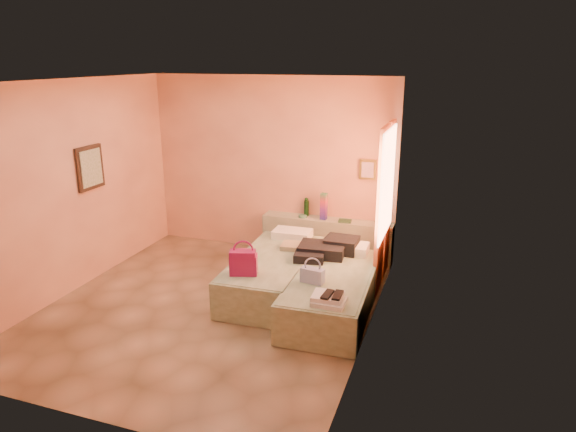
{
  "coord_description": "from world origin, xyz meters",
  "views": [
    {
      "loc": [
        2.85,
        -5.27,
        3.06
      ],
      "look_at": [
        0.76,
        0.85,
        1.05
      ],
      "focal_mm": 32.0,
      "sensor_mm": 36.0,
      "label": 1
    }
  ],
  "objects_px": {
    "towel_stack": "(329,300)",
    "bed_right": "(333,293)",
    "water_bottle": "(306,207)",
    "headboard_ledge": "(327,239)",
    "flower_vase": "(382,215)",
    "magenta_handbag": "(244,262)",
    "green_book": "(345,221)",
    "blue_handbag": "(312,275)",
    "bed_left": "(274,274)"
  },
  "relations": [
    {
      "from": "water_bottle",
      "to": "flower_vase",
      "type": "xyz_separation_m",
      "value": [
        1.21,
        -0.04,
        0.0
      ]
    },
    {
      "from": "flower_vase",
      "to": "blue_handbag",
      "type": "relative_size",
      "value": 1.01
    },
    {
      "from": "headboard_ledge",
      "to": "blue_handbag",
      "type": "distance_m",
      "value": 2.05
    },
    {
      "from": "flower_vase",
      "to": "bed_left",
      "type": "bearing_deg",
      "value": -130.62
    },
    {
      "from": "headboard_ledge",
      "to": "flower_vase",
      "type": "bearing_deg",
      "value": 1.62
    },
    {
      "from": "flower_vase",
      "to": "magenta_handbag",
      "type": "xyz_separation_m",
      "value": [
        -1.37,
        -2.06,
        -0.13
      ]
    },
    {
      "from": "magenta_handbag",
      "to": "blue_handbag",
      "type": "relative_size",
      "value": 1.2
    },
    {
      "from": "magenta_handbag",
      "to": "headboard_ledge",
      "type": "bearing_deg",
      "value": 58.47
    },
    {
      "from": "green_book",
      "to": "towel_stack",
      "type": "height_order",
      "value": "green_book"
    },
    {
      "from": "headboard_ledge",
      "to": "bed_left",
      "type": "relative_size",
      "value": 1.02
    },
    {
      "from": "bed_right",
      "to": "water_bottle",
      "type": "bearing_deg",
      "value": 114.75
    },
    {
      "from": "green_book",
      "to": "flower_vase",
      "type": "xyz_separation_m",
      "value": [
        0.55,
        0.08,
        0.12
      ]
    },
    {
      "from": "bed_left",
      "to": "towel_stack",
      "type": "xyz_separation_m",
      "value": [
        1.05,
        -1.08,
        0.3
      ]
    },
    {
      "from": "green_book",
      "to": "magenta_handbag",
      "type": "height_order",
      "value": "magenta_handbag"
    },
    {
      "from": "green_book",
      "to": "towel_stack",
      "type": "relative_size",
      "value": 0.55
    },
    {
      "from": "flower_vase",
      "to": "towel_stack",
      "type": "relative_size",
      "value": 0.8
    },
    {
      "from": "green_book",
      "to": "towel_stack",
      "type": "xyz_separation_m",
      "value": [
        0.38,
        -2.42,
        -0.12
      ]
    },
    {
      "from": "headboard_ledge",
      "to": "flower_vase",
      "type": "xyz_separation_m",
      "value": [
        0.84,
        0.02,
        0.46
      ]
    },
    {
      "from": "flower_vase",
      "to": "towel_stack",
      "type": "xyz_separation_m",
      "value": [
        -0.17,
        -2.5,
        -0.24
      ]
    },
    {
      "from": "green_book",
      "to": "flower_vase",
      "type": "bearing_deg",
      "value": 2.63
    },
    {
      "from": "headboard_ledge",
      "to": "bed_left",
      "type": "distance_m",
      "value": 1.45
    },
    {
      "from": "magenta_handbag",
      "to": "water_bottle",
      "type": "bearing_deg",
      "value": 68.5
    },
    {
      "from": "towel_stack",
      "to": "green_book",
      "type": "bearing_deg",
      "value": 98.93
    },
    {
      "from": "bed_left",
      "to": "flower_vase",
      "type": "relative_size",
      "value": 7.15
    },
    {
      "from": "water_bottle",
      "to": "towel_stack",
      "type": "height_order",
      "value": "water_bottle"
    },
    {
      "from": "magenta_handbag",
      "to": "towel_stack",
      "type": "xyz_separation_m",
      "value": [
        1.19,
        -0.44,
        -0.11
      ]
    },
    {
      "from": "bed_right",
      "to": "towel_stack",
      "type": "height_order",
      "value": "towel_stack"
    },
    {
      "from": "towel_stack",
      "to": "bed_right",
      "type": "bearing_deg",
      "value": 100.64
    },
    {
      "from": "water_bottle",
      "to": "towel_stack",
      "type": "xyz_separation_m",
      "value": [
        1.03,
        -2.54,
        -0.24
      ]
    },
    {
      "from": "flower_vase",
      "to": "blue_handbag",
      "type": "xyz_separation_m",
      "value": [
        -0.5,
        -2.03,
        -0.2
      ]
    },
    {
      "from": "bed_left",
      "to": "blue_handbag",
      "type": "height_order",
      "value": "blue_handbag"
    },
    {
      "from": "headboard_ledge",
      "to": "water_bottle",
      "type": "distance_m",
      "value": 0.59
    },
    {
      "from": "water_bottle",
      "to": "magenta_handbag",
      "type": "xyz_separation_m",
      "value": [
        -0.16,
        -2.11,
        -0.13
      ]
    },
    {
      "from": "headboard_ledge",
      "to": "bed_left",
      "type": "height_order",
      "value": "headboard_ledge"
    },
    {
      "from": "green_book",
      "to": "blue_handbag",
      "type": "height_order",
      "value": "green_book"
    },
    {
      "from": "water_bottle",
      "to": "flower_vase",
      "type": "height_order",
      "value": "flower_vase"
    },
    {
      "from": "water_bottle",
      "to": "magenta_handbag",
      "type": "distance_m",
      "value": 2.12
    },
    {
      "from": "bed_right",
      "to": "magenta_handbag",
      "type": "xyz_separation_m",
      "value": [
        -1.05,
        -0.34,
        0.41
      ]
    },
    {
      "from": "headboard_ledge",
      "to": "towel_stack",
      "type": "relative_size",
      "value": 5.86
    },
    {
      "from": "water_bottle",
      "to": "blue_handbag",
      "type": "bearing_deg",
      "value": -71.16
    },
    {
      "from": "blue_handbag",
      "to": "headboard_ledge",
      "type": "bearing_deg",
      "value": 108.83
    },
    {
      "from": "bed_right",
      "to": "blue_handbag",
      "type": "relative_size",
      "value": 7.22
    },
    {
      "from": "headboard_ledge",
      "to": "bed_left",
      "type": "xyz_separation_m",
      "value": [
        -0.38,
        -1.4,
        -0.08
      ]
    },
    {
      "from": "water_bottle",
      "to": "headboard_ledge",
      "type": "bearing_deg",
      "value": -10.67
    },
    {
      "from": "green_book",
      "to": "blue_handbag",
      "type": "relative_size",
      "value": 0.69
    },
    {
      "from": "headboard_ledge",
      "to": "magenta_handbag",
      "type": "height_order",
      "value": "magenta_handbag"
    },
    {
      "from": "blue_handbag",
      "to": "green_book",
      "type": "bearing_deg",
      "value": 100.67
    },
    {
      "from": "water_bottle",
      "to": "towel_stack",
      "type": "bearing_deg",
      "value": -67.9
    },
    {
      "from": "blue_handbag",
      "to": "towel_stack",
      "type": "height_order",
      "value": "blue_handbag"
    },
    {
      "from": "bed_right",
      "to": "magenta_handbag",
      "type": "relative_size",
      "value": 6.0
    }
  ]
}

